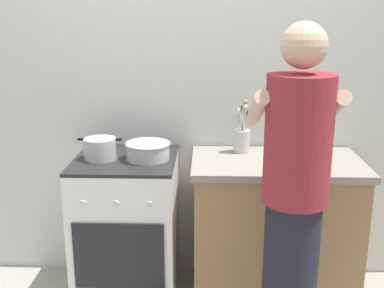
{
  "coord_description": "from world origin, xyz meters",
  "views": [
    {
      "loc": [
        0.13,
        -2.5,
        1.72
      ],
      "look_at": [
        0.05,
        0.12,
        1.0
      ],
      "focal_mm": 43.95,
      "sensor_mm": 36.0,
      "label": 1
    }
  ],
  "objects_px": {
    "pot": "(100,149)",
    "spice_bottle": "(277,155)",
    "mixing_bowl": "(148,150)",
    "oil_bottle": "(322,144)",
    "utensil_crock": "(242,136)",
    "person": "(294,209)",
    "stove_range": "(128,228)"
  },
  "relations": [
    {
      "from": "utensil_crock",
      "to": "oil_bottle",
      "type": "height_order",
      "value": "utensil_crock"
    },
    {
      "from": "stove_range",
      "to": "mixing_bowl",
      "type": "relative_size",
      "value": 3.35
    },
    {
      "from": "person",
      "to": "utensil_crock",
      "type": "bearing_deg",
      "value": 103.41
    },
    {
      "from": "mixing_bowl",
      "to": "spice_bottle",
      "type": "distance_m",
      "value": 0.75
    },
    {
      "from": "stove_range",
      "to": "pot",
      "type": "xyz_separation_m",
      "value": [
        -0.14,
        -0.01,
        0.51
      ]
    },
    {
      "from": "pot",
      "to": "person",
      "type": "relative_size",
      "value": 0.15
    },
    {
      "from": "oil_bottle",
      "to": "stove_range",
      "type": "bearing_deg",
      "value": 177.41
    },
    {
      "from": "oil_bottle",
      "to": "person",
      "type": "xyz_separation_m",
      "value": [
        -0.25,
        -0.58,
        -0.15
      ]
    },
    {
      "from": "mixing_bowl",
      "to": "oil_bottle",
      "type": "relative_size",
      "value": 1.03
    },
    {
      "from": "spice_bottle",
      "to": "person",
      "type": "height_order",
      "value": "person"
    },
    {
      "from": "oil_bottle",
      "to": "mixing_bowl",
      "type": "bearing_deg",
      "value": 177.52
    },
    {
      "from": "mixing_bowl",
      "to": "utensil_crock",
      "type": "height_order",
      "value": "utensil_crock"
    },
    {
      "from": "stove_range",
      "to": "utensil_crock",
      "type": "height_order",
      "value": "utensil_crock"
    },
    {
      "from": "pot",
      "to": "mixing_bowl",
      "type": "bearing_deg",
      "value": 1.23
    },
    {
      "from": "spice_bottle",
      "to": "oil_bottle",
      "type": "relative_size",
      "value": 0.35
    },
    {
      "from": "mixing_bowl",
      "to": "oil_bottle",
      "type": "xyz_separation_m",
      "value": [
        1.0,
        -0.04,
        0.06
      ]
    },
    {
      "from": "pot",
      "to": "spice_bottle",
      "type": "xyz_separation_m",
      "value": [
        1.03,
        -0.03,
        -0.02
      ]
    },
    {
      "from": "pot",
      "to": "spice_bottle",
      "type": "distance_m",
      "value": 1.03
    },
    {
      "from": "stove_range",
      "to": "pot",
      "type": "distance_m",
      "value": 0.53
    },
    {
      "from": "pot",
      "to": "mixing_bowl",
      "type": "distance_m",
      "value": 0.28
    },
    {
      "from": "utensil_crock",
      "to": "spice_bottle",
      "type": "height_order",
      "value": "utensil_crock"
    },
    {
      "from": "spice_bottle",
      "to": "person",
      "type": "xyz_separation_m",
      "value": [
        -0.0,
        -0.58,
        -0.08
      ]
    },
    {
      "from": "spice_bottle",
      "to": "oil_bottle",
      "type": "bearing_deg",
      "value": -0.7
    },
    {
      "from": "mixing_bowl",
      "to": "utensil_crock",
      "type": "bearing_deg",
      "value": 16.38
    },
    {
      "from": "stove_range",
      "to": "person",
      "type": "height_order",
      "value": "person"
    },
    {
      "from": "mixing_bowl",
      "to": "oil_bottle",
      "type": "distance_m",
      "value": 1.0
    },
    {
      "from": "mixing_bowl",
      "to": "person",
      "type": "height_order",
      "value": "person"
    },
    {
      "from": "pot",
      "to": "oil_bottle",
      "type": "relative_size",
      "value": 0.99
    },
    {
      "from": "mixing_bowl",
      "to": "spice_bottle",
      "type": "bearing_deg",
      "value": -3.07
    },
    {
      "from": "spice_bottle",
      "to": "stove_range",
      "type": "bearing_deg",
      "value": 176.88
    },
    {
      "from": "mixing_bowl",
      "to": "person",
      "type": "relative_size",
      "value": 0.16
    },
    {
      "from": "stove_range",
      "to": "oil_bottle",
      "type": "xyz_separation_m",
      "value": [
        1.14,
        -0.05,
        0.56
      ]
    }
  ]
}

